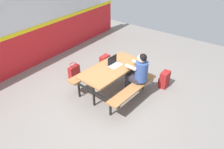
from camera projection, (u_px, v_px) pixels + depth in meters
name	position (u px, v px, depth m)	size (l,w,h in m)	color
ground_plane	(102.00, 101.00, 5.32)	(10.00, 10.00, 0.02)	gray
accent_backdrop	(23.00, 27.00, 6.03)	(8.00, 0.14, 2.60)	red
picnic_table_main	(112.00, 74.00, 5.27)	(1.71, 1.66, 0.74)	#9E6B3D
student_nearer	(138.00, 72.00, 5.09)	(0.38, 0.53, 1.21)	#2D2D38
laptop_silver	(114.00, 63.00, 5.26)	(0.33, 0.24, 0.22)	silver
backpack_dark	(164.00, 79.00, 5.70)	(0.30, 0.22, 0.44)	maroon
tote_bag_bright	(74.00, 72.00, 6.07)	(0.34, 0.21, 0.43)	maroon
satchel_spare	(105.00, 63.00, 6.45)	(0.30, 0.22, 0.44)	maroon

